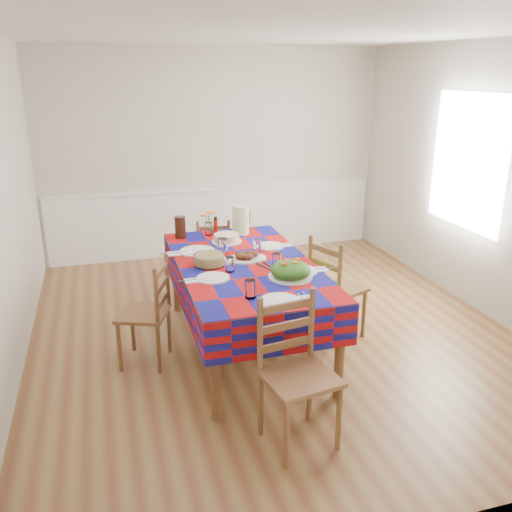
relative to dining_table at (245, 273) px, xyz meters
The scene contains 23 objects.
room 0.74m from the dining_table, 36.23° to the left, with size 4.58×5.08×2.78m.
wainscot 2.76m from the dining_table, 83.08° to the left, with size 4.41×0.06×0.92m.
window_right 2.73m from the dining_table, 11.96° to the left, with size 1.40×1.40×0.00m, color white.
dining_table is the anchor object (origin of this frame).
setting_near_head 0.84m from the dining_table, 92.34° to the right, with size 0.47×0.32×0.14m.
setting_left_near 0.40m from the dining_table, 138.59° to the right, with size 0.48×0.29×0.13m.
setting_left_far 0.46m from the dining_table, 129.00° to the left, with size 0.59×0.35×0.16m.
setting_right_near 0.46m from the dining_table, 42.22° to the right, with size 0.53×0.30×0.14m.
setting_right_far 0.45m from the dining_table, 47.07° to the left, with size 0.50×0.29×0.13m.
meat_platter 0.14m from the dining_table, 65.22° to the left, with size 0.36×0.26×0.07m.
salad_platter 0.54m from the dining_table, 59.59° to the right, with size 0.36×0.36×0.15m.
pasta_bowl 0.34m from the dining_table, behind, with size 0.27×0.27×0.10m.
cake 0.63m from the dining_table, 91.61° to the left, with size 0.29×0.29×0.08m.
serving_utensils 0.22m from the dining_table, 41.46° to the right, with size 0.15×0.32×0.01m.
flower_vase 0.92m from the dining_table, 98.97° to the left, with size 0.16×0.13×0.26m.
hot_sauce 0.94m from the dining_table, 93.54° to the left, with size 0.04×0.04×0.18m, color red.
green_pitcher 0.91m from the dining_table, 77.59° to the left, with size 0.17×0.17×0.29m, color #C8E9A5.
tea_pitcher 1.00m from the dining_table, 115.69° to the left, with size 0.11×0.11×0.22m, color black.
name_card 1.00m from the dining_table, 91.59° to the right, with size 0.10×0.03×0.02m, color white.
chair_near 1.36m from the dining_table, 90.33° to the right, with size 0.52×0.50×1.03m.
chair_far 1.38m from the dining_table, 90.22° to the left, with size 0.43×0.42×0.88m.
chair_left 0.90m from the dining_table, behind, with size 0.52×0.53×0.94m.
chair_right 0.89m from the dining_table, ahead, with size 0.55×0.56×0.99m.
Camera 1 is at (-1.47, -4.51, 2.43)m, focal length 38.00 mm.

